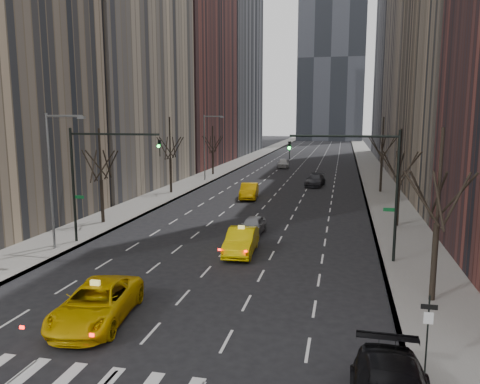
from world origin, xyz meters
The scene contains 24 objects.
ground centered at (0.00, 0.00, 0.00)m, with size 400.00×400.00×0.00m, color black.
sidewalk_left centered at (-12.25, 70.00, 0.07)m, with size 4.50×320.00×0.15m, color slate.
sidewalk_right centered at (12.25, 70.00, 0.07)m, with size 4.50×320.00×0.15m, color slate.
bld_left_far centered at (-21.50, 66.00, 22.00)m, with size 14.00×28.00×44.00m, color brown.
bld_left_deep centered at (-21.50, 96.00, 30.00)m, with size 14.00×30.00×60.00m, color slate.
bld_right_far centered at (21.50, 64.00, 25.00)m, with size 14.00×28.00×50.00m, color tan.
bld_right_deep centered at (21.50, 95.00, 29.00)m, with size 14.00×30.00×58.00m, color slate.
tree_lw_b centered at (-12.00, 18.00, 3.72)m, with size 3.36×3.50×7.82m.
tree_lw_c centered at (-12.00, 34.00, 4.04)m, with size 3.36×3.50×8.74m.
tree_lw_d centered at (-12.00, 52.00, 3.56)m, with size 3.36×3.50×7.36m.
tree_rw_a centered at (12.00, 6.00, 3.88)m, with size 3.36×3.50×8.28m.
tree_rw_b centered at (12.00, 22.00, 3.72)m, with size 3.36×3.50×7.82m.
tree_rw_c centered at (12.00, 40.00, 4.04)m, with size 3.36×3.50×8.74m.
traffic_mast_left centered at (-9.11, 12.00, 5.49)m, with size 6.69×0.39×8.00m.
traffic_mast_right centered at (9.11, 12.00, 5.49)m, with size 6.69×0.39×8.00m.
streetlight_near centered at (-10.84, 10.00, 5.62)m, with size 2.83×0.22×9.00m.
streetlight_far centered at (-10.84, 45.00, 5.62)m, with size 2.83×0.22×9.00m.
sign_post centered at (10.60, -1.01, 1.79)m, with size 0.55×0.06×2.80m.
taxi_suv centered at (-2.76, 0.56, 0.83)m, with size 2.75×5.96×1.66m, color #DEAE04.
taxi_sedan centered at (1.22, 12.05, 0.83)m, with size 1.76×5.05×1.66m, color #E0C004.
silver_sedan_ahead centered at (0.98, 17.27, 0.67)m, with size 1.58×3.94×1.34m, color gray.
far_taxi centered at (-2.42, 32.68, 0.84)m, with size 1.77×5.07×1.67m, color #E4A204.
far_suv_grey centered at (4.11, 43.75, 0.76)m, with size 2.13×5.25×1.52m, color #2A2A2F.
far_car_white centered at (-2.70, 64.64, 0.83)m, with size 1.95×4.86×1.65m, color silver.
Camera 1 is at (7.59, -17.03, 8.91)m, focal length 35.00 mm.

